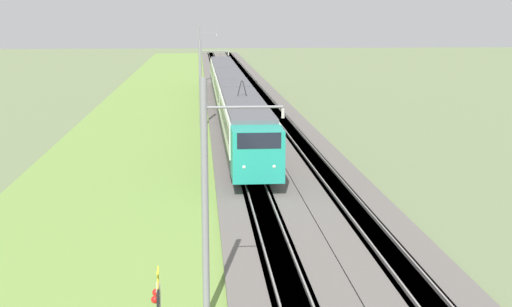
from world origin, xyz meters
TOP-DOWN VIEW (x-y plane):
  - ballast_main at (50.00, 0.00)m, footprint 240.00×4.40m
  - ballast_adjacent at (50.00, -4.44)m, footprint 240.00×4.40m
  - track_main at (50.00, 0.00)m, footprint 240.00×1.57m
  - track_adjacent at (50.00, -4.44)m, footprint 240.00×1.57m
  - grass_verge at (50.00, 7.02)m, footprint 240.00×13.62m
  - passenger_train at (55.13, 0.00)m, footprint 63.34×2.86m
  - catenary_mast_near at (8.69, 2.84)m, footprint 0.22×2.56m
  - catenary_mast_mid at (47.88, 2.83)m, footprint 0.22×2.56m
  - catenary_mast_far at (87.07, 2.84)m, footprint 0.22×2.56m

SIDE VIEW (x-z plane):
  - grass_verge at x=50.00m, z-range 0.00..0.12m
  - ballast_main at x=50.00m, z-range 0.00..0.30m
  - ballast_adjacent at x=50.00m, z-range 0.00..0.30m
  - track_main at x=50.00m, z-range -0.07..0.38m
  - track_adjacent at x=50.00m, z-range -0.07..0.38m
  - passenger_train at x=55.13m, z-range -0.16..4.93m
  - catenary_mast_mid at x=47.88m, z-range 0.14..7.67m
  - catenary_mast_near at x=8.69m, z-range 0.14..7.93m
  - catenary_mast_far at x=87.07m, z-range 0.14..8.18m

